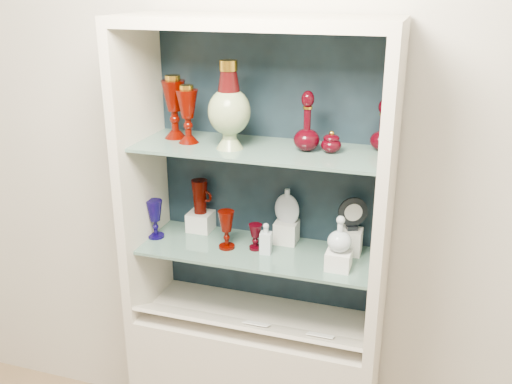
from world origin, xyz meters
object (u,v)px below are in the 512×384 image
(pedestal_lamp_right, at_px, (174,107))
(ruby_decanter_b, at_px, (383,124))
(clear_square_bottle, at_px, (266,238))
(clear_round_decanter, at_px, (340,235))
(pedestal_lamp_left, at_px, (188,114))
(lidded_bowl, at_px, (331,141))
(flat_flask, at_px, (287,205))
(cobalt_goblet, at_px, (155,219))
(ruby_pitcher, at_px, (200,197))
(ruby_decanter_a, at_px, (307,118))
(enamel_urn, at_px, (229,105))
(cameo_medallion, at_px, (353,213))
(ruby_goblet_tall, at_px, (226,230))
(ruby_goblet_small, at_px, (255,237))

(pedestal_lamp_right, distance_m, ruby_decanter_b, 0.79)
(clear_square_bottle, bearing_deg, clear_round_decanter, -7.87)
(pedestal_lamp_left, distance_m, clear_square_bottle, 0.56)
(lidded_bowl, bearing_deg, flat_flask, 154.07)
(cobalt_goblet, relative_size, ruby_pitcher, 1.13)
(lidded_bowl, bearing_deg, ruby_decanter_a, -178.20)
(pedestal_lamp_left, height_order, ruby_pitcher, pedestal_lamp_left)
(enamel_urn, relative_size, lidded_bowl, 3.87)
(cobalt_goblet, xyz_separation_m, flat_flask, (0.53, 0.12, 0.08))
(enamel_urn, relative_size, cameo_medallion, 2.36)
(ruby_pitcher, height_order, cameo_medallion, cameo_medallion)
(pedestal_lamp_left, relative_size, ruby_goblet_tall, 1.39)
(pedestal_lamp_left, height_order, pedestal_lamp_right, pedestal_lamp_right)
(ruby_goblet_tall, bearing_deg, lidded_bowl, 5.53)
(enamel_urn, bearing_deg, flat_flask, 38.07)
(ruby_decanter_a, height_order, ruby_pitcher, ruby_decanter_a)
(pedestal_lamp_right, xyz_separation_m, ruby_decanter_a, (0.53, -0.02, 0.00))
(pedestal_lamp_right, bearing_deg, ruby_pitcher, 49.80)
(flat_flask, height_order, cameo_medallion, cameo_medallion)
(clear_square_bottle, relative_size, cameo_medallion, 0.93)
(ruby_goblet_tall, distance_m, ruby_goblet_small, 0.12)
(clear_round_decanter, relative_size, cameo_medallion, 0.98)
(pedestal_lamp_right, relative_size, ruby_decanter_b, 1.24)
(ruby_decanter_a, bearing_deg, cobalt_goblet, -177.34)
(pedestal_lamp_right, relative_size, lidded_bowl, 2.96)
(enamel_urn, xyz_separation_m, clear_square_bottle, (0.13, 0.02, -0.52))
(ruby_decanter_a, bearing_deg, cameo_medallion, 21.70)
(pedestal_lamp_right, distance_m, lidded_bowl, 0.63)
(pedestal_lamp_left, bearing_deg, ruby_goblet_tall, -2.95)
(cobalt_goblet, bearing_deg, lidded_bowl, 2.56)
(pedestal_lamp_left, distance_m, ruby_pitcher, 0.40)
(pedestal_lamp_left, relative_size, clear_round_decanter, 1.65)
(flat_flask, relative_size, clear_round_decanter, 1.08)
(lidded_bowl, height_order, cobalt_goblet, lidded_bowl)
(clear_square_bottle, bearing_deg, cameo_medallion, 17.79)
(enamel_urn, distance_m, ruby_decanter_a, 0.28)
(cobalt_goblet, bearing_deg, ruby_decanter_b, 7.62)
(ruby_goblet_small, bearing_deg, pedestal_lamp_left, -176.35)
(pedestal_lamp_right, xyz_separation_m, lidded_bowl, (0.62, -0.02, -0.08))
(pedestal_lamp_left, bearing_deg, clear_square_bottle, -0.83)
(ruby_pitcher, bearing_deg, ruby_goblet_small, -9.28)
(ruby_goblet_tall, bearing_deg, pedestal_lamp_right, 165.63)
(pedestal_lamp_left, xyz_separation_m, clear_square_bottle, (0.31, -0.00, -0.47))
(lidded_bowl, distance_m, flat_flask, 0.36)
(ruby_pitcher, xyz_separation_m, clear_round_decanter, (0.62, -0.17, -0.02))
(cameo_medallion, bearing_deg, ruby_decanter_a, 177.88)
(pedestal_lamp_left, bearing_deg, ruby_decanter_b, 9.28)
(cobalt_goblet, distance_m, clear_square_bottle, 0.48)
(ruby_goblet_tall, distance_m, ruby_pitcher, 0.22)
(clear_square_bottle, bearing_deg, pedestal_lamp_right, 171.93)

